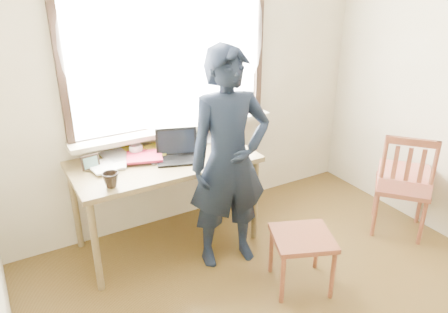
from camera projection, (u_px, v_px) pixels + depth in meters
room_shell at (338, 93)px, 2.26m from camera, size 3.52×4.02×2.61m
desk at (165, 168)px, 3.57m from camera, size 1.48×0.74×0.79m
laptop at (177, 152)px, 3.54m from camera, size 0.41×0.37×0.23m
mug_white at (136, 150)px, 3.61m from camera, size 0.14×0.14×0.09m
mug_dark at (111, 180)px, 3.08m from camera, size 0.14×0.14×0.11m
mouse at (225, 149)px, 3.69m from camera, size 0.10×0.07×0.04m
desk_clutter at (141, 152)px, 3.62m from camera, size 0.77×0.45×0.04m
book_a at (104, 159)px, 3.51m from camera, size 0.21×0.27×0.02m
book_b at (198, 139)px, 3.91m from camera, size 0.22×0.28×0.02m
picture_frame at (90, 163)px, 3.34m from camera, size 0.14×0.03×0.11m
work_chair at (302, 243)px, 3.20m from camera, size 0.55×0.54×0.44m
side_chair at (403, 180)px, 3.82m from camera, size 0.62×0.62×0.97m
person at (229, 161)px, 3.31m from camera, size 0.70×0.52×1.75m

